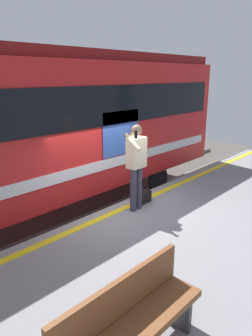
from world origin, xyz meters
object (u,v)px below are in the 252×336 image
handbag (143,196)px  bench (131,320)px  passenger (136,160)px  train_carriage (3,127)px

handbag → bench: bearing=37.9°
passenger → bench: bearing=40.0°
train_carriage → passenger: size_ratio=7.11×
train_carriage → bench: train_carriage is taller
passenger → train_carriage: bearing=-58.8°
train_carriage → bench: 5.29m
bench → train_carriage: bearing=-105.3°
train_carriage → passenger: bearing=121.2°
train_carriage → handbag: train_carriage is taller
train_carriage → handbag: (-1.92, 2.42, -1.53)m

